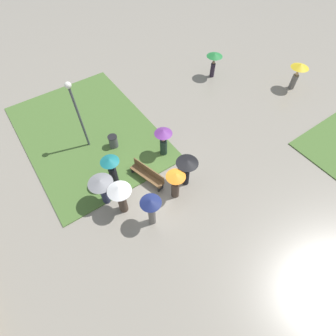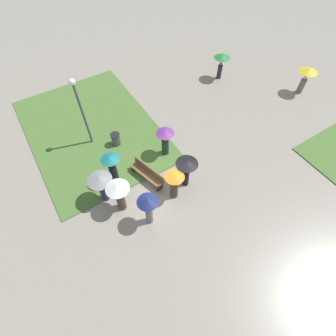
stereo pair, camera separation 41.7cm
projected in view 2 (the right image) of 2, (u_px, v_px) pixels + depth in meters
The scene contains 14 objects.
ground_plane at pixel (161, 187), 13.30m from camera, with size 90.00×90.00×0.00m, color gray.
lawn_patch_near at pixel (92, 129), 15.76m from camera, with size 9.97×7.02×0.06m.
park_bench at pixel (148, 173), 13.24m from camera, with size 2.03×0.94×0.90m.
lamp_post at pixel (80, 105), 12.99m from camera, with size 0.32×0.32×4.19m.
trash_bin at pixel (116, 140), 14.72m from camera, with size 0.52×0.52×0.80m.
crowd_person_grey at pixel (101, 184), 11.90m from camera, with size 1.14×1.14×1.78m.
crowd_person_white at pixel (119, 192), 11.56m from camera, with size 1.07×1.07×1.92m.
crowd_person_black at pixel (186, 168), 12.38m from camera, with size 1.07×1.07×1.85m.
crowd_person_purple at pixel (165, 138), 13.67m from camera, with size 0.94×0.94×1.83m.
crowd_person_navy at pixel (148, 207), 11.15m from camera, with size 0.93×0.93×1.94m.
crowd_person_teal at pixel (112, 167), 12.65m from camera, with size 0.90×0.90×1.90m.
crowd_person_orange at pixel (174, 182), 12.10m from camera, with size 0.92×0.92×1.80m.
lone_walker_far_path at pixel (221, 61), 17.87m from camera, with size 1.09×1.09×1.76m.
lone_walker_mid_plaza at pixel (307, 75), 16.86m from camera, with size 1.15×1.15×1.82m.
Camera 2 is at (6.29, -3.51, 11.23)m, focal length 28.00 mm.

